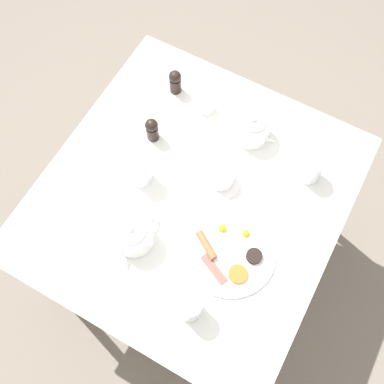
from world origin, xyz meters
name	(u,v)px	position (x,y,z in m)	size (l,w,h in m)	color
ground_plane	(192,253)	(0.00, 0.00, 0.00)	(8.00, 8.00, 0.00)	#70665B
table	(192,202)	(0.00, 0.00, 0.69)	(1.05, 1.00, 0.76)	white
breakfast_plate	(230,251)	(0.12, 0.21, 0.77)	(0.30, 0.30, 0.04)	white
teapot_near	(133,235)	(0.23, -0.09, 0.81)	(0.21, 0.13, 0.12)	white
teapot_far	(252,128)	(-0.31, 0.07, 0.81)	(0.13, 0.21, 0.12)	white
teacup_with_saucer_left	(222,178)	(-0.09, 0.07, 0.79)	(0.14, 0.14, 0.07)	white
water_glass_tall	(140,170)	(0.03, -0.18, 0.82)	(0.07, 0.07, 0.12)	white
water_glass_short	(311,169)	(-0.26, 0.32, 0.81)	(0.07, 0.07, 0.11)	white
wine_glass_spare	(190,307)	(0.35, 0.18, 0.82)	(0.07, 0.07, 0.12)	white
creamer_jug	(206,105)	(-0.33, -0.12, 0.78)	(0.09, 0.06, 0.05)	white
pepper_grinder	(175,81)	(-0.35, -0.26, 0.81)	(0.05, 0.05, 0.11)	black
salt_grinder	(152,129)	(-0.13, -0.23, 0.81)	(0.05, 0.05, 0.11)	black
napkin_folded	(116,135)	(-0.07, -0.36, 0.76)	(0.17, 0.17, 0.01)	white
fork_by_plate	(188,141)	(-0.18, -0.11, 0.76)	(0.17, 0.04, 0.00)	silver
knife_by_plate	(237,353)	(0.39, 0.37, 0.76)	(0.19, 0.05, 0.00)	silver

